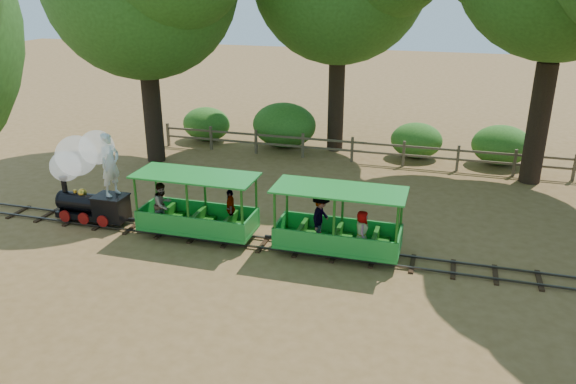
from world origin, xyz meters
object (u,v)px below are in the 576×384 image
(carriage_front, at_px, (193,212))
(fence, at_px, (378,150))
(carriage_rear, at_px, (336,228))
(locomotive, at_px, (85,170))

(carriage_front, height_order, fence, carriage_front)
(carriage_rear, height_order, fence, carriage_rear)
(locomotive, xyz_separation_m, carriage_rear, (7.41, -0.08, -0.85))
(locomotive, height_order, fence, locomotive)
(locomotive, distance_m, carriage_front, 3.52)
(carriage_rear, xyz_separation_m, fence, (0.01, 8.00, -0.20))
(locomotive, distance_m, fence, 10.90)
(carriage_rear, distance_m, fence, 8.00)
(locomotive, bearing_deg, carriage_front, -2.11)
(locomotive, bearing_deg, carriage_rear, -0.59)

